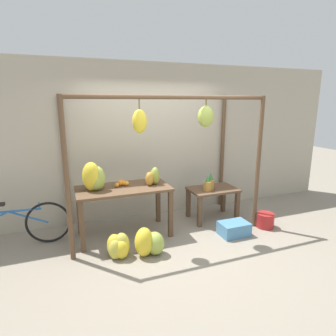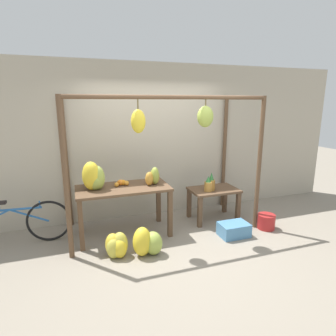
{
  "view_description": "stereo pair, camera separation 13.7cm",
  "coord_description": "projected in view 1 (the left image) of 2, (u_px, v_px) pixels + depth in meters",
  "views": [
    {
      "loc": [
        -1.51,
        -3.49,
        2.11
      ],
      "look_at": [
        0.07,
        0.7,
        1.06
      ],
      "focal_mm": 30.0,
      "sensor_mm": 36.0,
      "label": 1
    },
    {
      "loc": [
        -1.38,
        -3.53,
        2.11
      ],
      "look_at": [
        0.07,
        0.7,
        1.06
      ],
      "focal_mm": 30.0,
      "sensor_mm": 36.0,
      "label": 2
    }
  ],
  "objects": [
    {
      "name": "ground_plane",
      "position": [
        180.0,
        247.0,
        4.18
      ],
      "size": [
        20.0,
        20.0,
        0.0
      ],
      "primitive_type": "plane",
      "color": "gray"
    },
    {
      "name": "shop_wall_back",
      "position": [
        150.0,
        142.0,
        5.18
      ],
      "size": [
        8.0,
        0.08,
        2.8
      ],
      "color": "#B2A893",
      "rests_on": "ground_plane"
    },
    {
      "name": "stall_awning",
      "position": [
        169.0,
        142.0,
        4.33
      ],
      "size": [
        3.08,
        1.27,
        2.21
      ],
      "color": "brown",
      "rests_on": "ground_plane"
    },
    {
      "name": "display_table_main",
      "position": [
        124.0,
        195.0,
        4.43
      ],
      "size": [
        1.45,
        0.72,
        0.81
      ],
      "color": "brown",
      "rests_on": "ground_plane"
    },
    {
      "name": "display_table_side",
      "position": [
        213.0,
        195.0,
        5.12
      ],
      "size": [
        0.86,
        0.57,
        0.58
      ],
      "color": "brown",
      "rests_on": "ground_plane"
    },
    {
      "name": "banana_pile_on_table",
      "position": [
        95.0,
        178.0,
        4.23
      ],
      "size": [
        0.42,
        0.41,
        0.44
      ],
      "color": "#9EB247",
      "rests_on": "display_table_main"
    },
    {
      "name": "orange_pile",
      "position": [
        121.0,
        183.0,
        4.48
      ],
      "size": [
        0.24,
        0.16,
        0.09
      ],
      "color": "orange",
      "rests_on": "display_table_main"
    },
    {
      "name": "pineapple_cluster",
      "position": [
        210.0,
        183.0,
        4.97
      ],
      "size": [
        0.23,
        0.2,
        0.33
      ],
      "color": "olive",
      "rests_on": "display_table_side"
    },
    {
      "name": "banana_pile_ground_left",
      "position": [
        119.0,
        247.0,
        3.89
      ],
      "size": [
        0.38,
        0.35,
        0.36
      ],
      "color": "gold",
      "rests_on": "ground_plane"
    },
    {
      "name": "banana_pile_ground_right",
      "position": [
        149.0,
        243.0,
        3.93
      ],
      "size": [
        0.52,
        0.39,
        0.42
      ],
      "color": "#9EB247",
      "rests_on": "ground_plane"
    },
    {
      "name": "fruit_crate_white",
      "position": [
        234.0,
        229.0,
        4.56
      ],
      "size": [
        0.47,
        0.33,
        0.22
      ],
      "color": "#4C84B2",
      "rests_on": "ground_plane"
    },
    {
      "name": "blue_bucket",
      "position": [
        265.0,
        220.0,
        4.84
      ],
      "size": [
        0.29,
        0.29,
        0.25
      ],
      "color": "#AD2323",
      "rests_on": "ground_plane"
    },
    {
      "name": "parked_bicycle",
      "position": [
        10.0,
        225.0,
        4.12
      ],
      "size": [
        1.7,
        0.19,
        0.7
      ],
      "color": "black",
      "rests_on": "ground_plane"
    },
    {
      "name": "papaya_pile",
      "position": [
        154.0,
        177.0,
        4.54
      ],
      "size": [
        0.29,
        0.28,
        0.29
      ],
      "color": "#93A33D",
      "rests_on": "display_table_main"
    }
  ]
}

